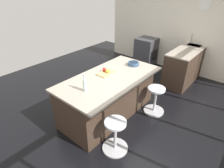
{
  "coord_description": "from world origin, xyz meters",
  "views": [
    {
      "loc": [
        2.67,
        2.0,
        2.55
      ],
      "look_at": [
        0.25,
        -0.03,
        0.76
      ],
      "focal_mm": 29.68,
      "sensor_mm": 36.0,
      "label": 1
    }
  ],
  "objects_px": {
    "oven_range": "(146,52)",
    "kitchen_island": "(108,95)",
    "fruit_bowl": "(133,63)",
    "cutting_board": "(106,73)",
    "stool_by_window": "(155,101)",
    "apple_red": "(104,69)",
    "stool_middle": "(115,136)",
    "water_bottle": "(85,85)",
    "apple_yellow": "(107,71)"
  },
  "relations": [
    {
      "from": "oven_range",
      "to": "kitchen_island",
      "type": "xyz_separation_m",
      "value": [
        2.78,
        0.77,
        0.0
      ]
    },
    {
      "from": "oven_range",
      "to": "kitchen_island",
      "type": "distance_m",
      "value": 2.89
    },
    {
      "from": "fruit_bowl",
      "to": "cutting_board",
      "type": "bearing_deg",
      "value": -14.68
    },
    {
      "from": "stool_by_window",
      "to": "apple_red",
      "type": "xyz_separation_m",
      "value": [
        0.57,
        -0.93,
        0.66
      ]
    },
    {
      "from": "stool_by_window",
      "to": "apple_red",
      "type": "bearing_deg",
      "value": -58.43
    },
    {
      "from": "cutting_board",
      "to": "fruit_bowl",
      "type": "height_order",
      "value": "fruit_bowl"
    },
    {
      "from": "stool_middle",
      "to": "cutting_board",
      "type": "xyz_separation_m",
      "value": [
        -0.75,
        -0.85,
        0.62
      ]
    },
    {
      "from": "oven_range",
      "to": "water_bottle",
      "type": "bearing_deg",
      "value": 13.49
    },
    {
      "from": "kitchen_island",
      "to": "oven_range",
      "type": "bearing_deg",
      "value": -164.48
    },
    {
      "from": "oven_range",
      "to": "water_bottle",
      "type": "relative_size",
      "value": 2.87
    },
    {
      "from": "water_bottle",
      "to": "fruit_bowl",
      "type": "bearing_deg",
      "value": 179.39
    },
    {
      "from": "water_bottle",
      "to": "fruit_bowl",
      "type": "distance_m",
      "value": 1.43
    },
    {
      "from": "stool_by_window",
      "to": "water_bottle",
      "type": "height_order",
      "value": "water_bottle"
    },
    {
      "from": "stool_middle",
      "to": "cutting_board",
      "type": "height_order",
      "value": "cutting_board"
    },
    {
      "from": "kitchen_island",
      "to": "apple_red",
      "type": "bearing_deg",
      "value": -117.52
    },
    {
      "from": "apple_yellow",
      "to": "water_bottle",
      "type": "distance_m",
      "value": 0.76
    },
    {
      "from": "kitchen_island",
      "to": "fruit_bowl",
      "type": "bearing_deg",
      "value": 175.05
    },
    {
      "from": "kitchen_island",
      "to": "stool_middle",
      "type": "xyz_separation_m",
      "value": [
        0.67,
        0.73,
        -0.17
      ]
    },
    {
      "from": "apple_yellow",
      "to": "kitchen_island",
      "type": "bearing_deg",
      "value": 47.04
    },
    {
      "from": "oven_range",
      "to": "apple_red",
      "type": "height_order",
      "value": "apple_red"
    },
    {
      "from": "stool_by_window",
      "to": "cutting_board",
      "type": "distance_m",
      "value": 1.21
    },
    {
      "from": "oven_range",
      "to": "kitchen_island",
      "type": "height_order",
      "value": "oven_range"
    },
    {
      "from": "water_bottle",
      "to": "fruit_bowl",
      "type": "height_order",
      "value": "water_bottle"
    },
    {
      "from": "kitchen_island",
      "to": "apple_red",
      "type": "distance_m",
      "value": 0.54
    },
    {
      "from": "oven_range",
      "to": "kitchen_island",
      "type": "bearing_deg",
      "value": 15.52
    },
    {
      "from": "stool_middle",
      "to": "apple_red",
      "type": "height_order",
      "value": "apple_red"
    },
    {
      "from": "stool_by_window",
      "to": "water_bottle",
      "type": "bearing_deg",
      "value": -27.21
    },
    {
      "from": "stool_by_window",
      "to": "oven_range",
      "type": "bearing_deg",
      "value": -144.45
    },
    {
      "from": "oven_range",
      "to": "apple_red",
      "type": "bearing_deg",
      "value": 12.13
    },
    {
      "from": "kitchen_island",
      "to": "apple_yellow",
      "type": "height_order",
      "value": "apple_yellow"
    },
    {
      "from": "cutting_board",
      "to": "stool_by_window",
      "type": "bearing_deg",
      "value": 125.32
    },
    {
      "from": "oven_range",
      "to": "water_bottle",
      "type": "distance_m",
      "value": 3.58
    },
    {
      "from": "kitchen_island",
      "to": "apple_red",
      "type": "height_order",
      "value": "apple_red"
    },
    {
      "from": "oven_range",
      "to": "cutting_board",
      "type": "height_order",
      "value": "cutting_board"
    },
    {
      "from": "fruit_bowl",
      "to": "apple_yellow",
      "type": "bearing_deg",
      "value": -13.54
    },
    {
      "from": "stool_by_window",
      "to": "apple_yellow",
      "type": "xyz_separation_m",
      "value": [
        0.58,
        -0.83,
        0.67
      ]
    },
    {
      "from": "stool_middle",
      "to": "apple_yellow",
      "type": "relative_size",
      "value": 7.55
    },
    {
      "from": "water_bottle",
      "to": "oven_range",
      "type": "bearing_deg",
      "value": -166.51
    },
    {
      "from": "apple_yellow",
      "to": "fruit_bowl",
      "type": "relative_size",
      "value": 0.32
    },
    {
      "from": "oven_range",
      "to": "apple_red",
      "type": "xyz_separation_m",
      "value": [
        2.68,
        0.58,
        0.5
      ]
    },
    {
      "from": "kitchen_island",
      "to": "apple_red",
      "type": "xyz_separation_m",
      "value": [
        -0.1,
        -0.2,
        0.5
      ]
    },
    {
      "from": "fruit_bowl",
      "to": "water_bottle",
      "type": "bearing_deg",
      "value": -0.61
    },
    {
      "from": "cutting_board",
      "to": "apple_red",
      "type": "distance_m",
      "value": 0.1
    },
    {
      "from": "apple_red",
      "to": "fruit_bowl",
      "type": "relative_size",
      "value": 0.3
    },
    {
      "from": "stool_by_window",
      "to": "fruit_bowl",
      "type": "relative_size",
      "value": 2.43
    },
    {
      "from": "cutting_board",
      "to": "fruit_bowl",
      "type": "distance_m",
      "value": 0.72
    },
    {
      "from": "apple_red",
      "to": "water_bottle",
      "type": "distance_m",
      "value": 0.8
    },
    {
      "from": "stool_middle",
      "to": "apple_red",
      "type": "xyz_separation_m",
      "value": [
        -0.78,
        -0.93,
        0.66
      ]
    },
    {
      "from": "stool_middle",
      "to": "oven_range",
      "type": "bearing_deg",
      "value": -156.45
    },
    {
      "from": "apple_red",
      "to": "apple_yellow",
      "type": "distance_m",
      "value": 0.1
    }
  ]
}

